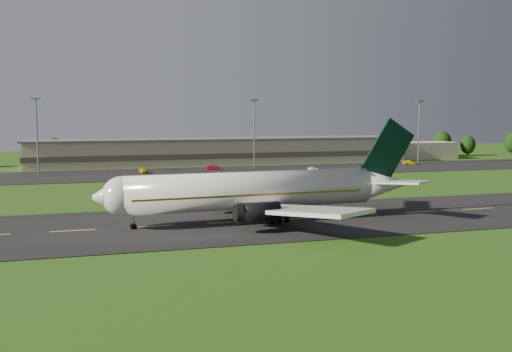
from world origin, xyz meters
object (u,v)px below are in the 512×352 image
object	(u,v)px
service_vehicle_d	(410,163)
light_mast_centre	(254,125)
terminal	(245,151)
light_mast_east	(419,124)
airliner	(256,191)
light_mast_west	(37,127)
service_vehicle_b	(213,167)
service_vehicle_c	(313,169)
service_vehicle_a	(143,170)

from	to	relation	value
service_vehicle_d	light_mast_centre	bearing A→B (deg)	111.46
terminal	light_mast_east	bearing A→B (deg)	-16.80
airliner	light_mast_east	xyz separation A→B (m)	(77.43, 79.96, 8.08)
light_mast_west	service_vehicle_b	bearing A→B (deg)	-1.81
light_mast_centre	service_vehicle_c	size ratio (longest dim) A/B	4.63
service_vehicle_a	service_vehicle_d	distance (m)	83.20
light_mast_east	service_vehicle_a	size ratio (longest dim) A/B	4.83
light_mast_centre	service_vehicle_c	bearing A→B (deg)	-45.47
airliner	light_mast_centre	size ratio (longest dim) A/B	2.52
light_mast_centre	service_vehicle_c	world-z (taller)	light_mast_centre
service_vehicle_c	terminal	bearing A→B (deg)	108.15
airliner	terminal	size ratio (longest dim) A/B	0.35
light_mast_east	service_vehicle_d	size ratio (longest dim) A/B	4.43
light_mast_west	service_vehicle_c	xyz separation A→B (m)	(73.37, -13.59, -12.03)
service_vehicle_a	service_vehicle_c	distance (m)	46.98
airliner	service_vehicle_c	world-z (taller)	airliner
terminal	service_vehicle_a	bearing A→B (deg)	-148.24
light_mast_centre	service_vehicle_a	size ratio (longest dim) A/B	4.83
terminal	light_mast_west	world-z (taller)	light_mast_west
light_mast_west	light_mast_centre	world-z (taller)	same
light_mast_west	service_vehicle_b	xyz separation A→B (m)	(47.18, -1.49, -11.96)
service_vehicle_c	light_mast_east	bearing A→B (deg)	14.34
light_mast_west	service_vehicle_c	bearing A→B (deg)	-10.50
light_mast_centre	light_mast_east	distance (m)	55.00
terminal	service_vehicle_c	xyz separation A→B (m)	(11.97, -29.78, -3.28)
light_mast_east	service_vehicle_b	world-z (taller)	light_mast_east
terminal	service_vehicle_b	size ratio (longest dim) A/B	35.31
light_mast_west	service_vehicle_d	xyz separation A→B (m)	(110.35, -2.72, -11.97)
light_mast_west	light_mast_east	size ratio (longest dim) A/B	1.00
light_mast_centre	terminal	bearing A→B (deg)	85.05
light_mast_west	service_vehicle_c	size ratio (longest dim) A/B	4.63
light_mast_east	service_vehicle_c	xyz separation A→B (m)	(-41.63, -13.59, -12.03)
airliner	service_vehicle_a	xyz separation A→B (m)	(-10.39, 74.96, -3.84)
terminal	light_mast_east	xyz separation A→B (m)	(53.60, -16.18, 8.75)
terminal	light_mast_centre	bearing A→B (deg)	-94.95
airliner	service_vehicle_d	size ratio (longest dim) A/B	11.17
airliner	light_mast_east	distance (m)	111.60
light_mast_centre	service_vehicle_b	xyz separation A→B (m)	(-12.82, -1.49, -11.96)
service_vehicle_b	service_vehicle_c	distance (m)	28.85
service_vehicle_a	service_vehicle_d	bearing A→B (deg)	-9.03
service_vehicle_d	light_mast_east	bearing A→B (deg)	-35.18
service_vehicle_c	service_vehicle_d	xyz separation A→B (m)	(36.97, 10.88, 0.06)
service_vehicle_a	airliner	bearing A→B (deg)	-92.71
light_mast_centre	service_vehicle_a	bearing A→B (deg)	-171.34
light_mast_centre	service_vehicle_b	bearing A→B (deg)	-173.36
terminal	service_vehicle_b	distance (m)	22.91
service_vehicle_c	service_vehicle_d	distance (m)	38.54
airliner	service_vehicle_b	distance (m)	79.15
terminal	service_vehicle_a	xyz separation A→B (m)	(-34.22, -21.18, -3.17)
service_vehicle_a	service_vehicle_c	xyz separation A→B (m)	(46.19, -8.59, -0.11)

